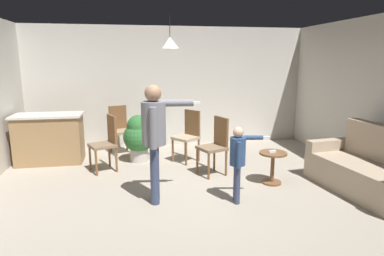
{
  "coord_description": "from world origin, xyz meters",
  "views": [
    {
      "loc": [
        -0.86,
        -4.43,
        1.97
      ],
      "look_at": [
        -0.02,
        0.16,
        1.0
      ],
      "focal_mm": 30.96,
      "sensor_mm": 36.0,
      "label": 1
    }
  ],
  "objects_px": {
    "kitchen_counter": "(50,139)",
    "dining_chair_near_wall": "(106,141)",
    "person_adult": "(155,131)",
    "potted_plant_corner": "(139,136)",
    "couch_floral": "(369,171)",
    "dining_chair_by_counter": "(120,128)",
    "person_child": "(238,156)",
    "side_table_by_couch": "(273,164)",
    "spare_remote_on_table": "(272,152)",
    "dining_chair_spare": "(215,143)",
    "dining_chair_centre_back": "(188,134)"
  },
  "relations": [
    {
      "from": "person_child",
      "to": "dining_chair_spare",
      "type": "height_order",
      "value": "person_child"
    },
    {
      "from": "kitchen_counter",
      "to": "dining_chair_near_wall",
      "type": "relative_size",
      "value": 1.26
    },
    {
      "from": "spare_remote_on_table",
      "to": "dining_chair_centre_back",
      "type": "bearing_deg",
      "value": 126.75
    },
    {
      "from": "dining_chair_by_counter",
      "to": "dining_chair_spare",
      "type": "xyz_separation_m",
      "value": [
        1.67,
        -1.69,
        0.0
      ]
    },
    {
      "from": "dining_chair_by_counter",
      "to": "dining_chair_spare",
      "type": "height_order",
      "value": "same"
    },
    {
      "from": "side_table_by_couch",
      "to": "person_child",
      "type": "bearing_deg",
      "value": -142.92
    },
    {
      "from": "couch_floral",
      "to": "dining_chair_spare",
      "type": "bearing_deg",
      "value": 53.11
    },
    {
      "from": "couch_floral",
      "to": "dining_chair_spare",
      "type": "xyz_separation_m",
      "value": [
        -2.07,
        1.2,
        0.21
      ]
    },
    {
      "from": "person_child",
      "to": "dining_chair_centre_back",
      "type": "xyz_separation_m",
      "value": [
        -0.35,
        2.04,
        -0.13
      ]
    },
    {
      "from": "side_table_by_couch",
      "to": "potted_plant_corner",
      "type": "distance_m",
      "value": 2.63
    },
    {
      "from": "side_table_by_couch",
      "to": "dining_chair_spare",
      "type": "height_order",
      "value": "dining_chair_spare"
    },
    {
      "from": "kitchen_counter",
      "to": "dining_chair_near_wall",
      "type": "xyz_separation_m",
      "value": [
        1.11,
        -0.67,
        0.07
      ]
    },
    {
      "from": "side_table_by_couch",
      "to": "dining_chair_spare",
      "type": "bearing_deg",
      "value": 142.28
    },
    {
      "from": "couch_floral",
      "to": "side_table_by_couch",
      "type": "bearing_deg",
      "value": 58.5
    },
    {
      "from": "person_child",
      "to": "person_adult",
      "type": "bearing_deg",
      "value": -91.33
    },
    {
      "from": "dining_chair_centre_back",
      "to": "potted_plant_corner",
      "type": "bearing_deg",
      "value": 43.73
    },
    {
      "from": "dining_chair_near_wall",
      "to": "dining_chair_centre_back",
      "type": "height_order",
      "value": "same"
    },
    {
      "from": "dining_chair_near_wall",
      "to": "dining_chair_spare",
      "type": "height_order",
      "value": "same"
    },
    {
      "from": "person_child",
      "to": "potted_plant_corner",
      "type": "height_order",
      "value": "person_child"
    },
    {
      "from": "kitchen_counter",
      "to": "person_child",
      "type": "bearing_deg",
      "value": -38.66
    },
    {
      "from": "dining_chair_near_wall",
      "to": "side_table_by_couch",
      "type": "bearing_deg",
      "value": -136.19
    },
    {
      "from": "person_adult",
      "to": "dining_chair_near_wall",
      "type": "bearing_deg",
      "value": -147.13
    },
    {
      "from": "person_adult",
      "to": "person_child",
      "type": "bearing_deg",
      "value": 84.33
    },
    {
      "from": "side_table_by_couch",
      "to": "dining_chair_by_counter",
      "type": "distance_m",
      "value": 3.38
    },
    {
      "from": "side_table_by_couch",
      "to": "dining_chair_centre_back",
      "type": "height_order",
      "value": "dining_chair_centre_back"
    },
    {
      "from": "couch_floral",
      "to": "dining_chair_near_wall",
      "type": "xyz_separation_m",
      "value": [
        -3.94,
        1.73,
        0.21
      ]
    },
    {
      "from": "person_adult",
      "to": "spare_remote_on_table",
      "type": "distance_m",
      "value": 1.96
    },
    {
      "from": "person_child",
      "to": "potted_plant_corner",
      "type": "bearing_deg",
      "value": -139.09
    },
    {
      "from": "couch_floral",
      "to": "dining_chair_by_counter",
      "type": "bearing_deg",
      "value": 45.51
    },
    {
      "from": "couch_floral",
      "to": "kitchen_counter",
      "type": "distance_m",
      "value": 5.59
    },
    {
      "from": "person_child",
      "to": "dining_chair_spare",
      "type": "bearing_deg",
      "value": -169.1
    },
    {
      "from": "side_table_by_couch",
      "to": "dining_chair_by_counter",
      "type": "xyz_separation_m",
      "value": [
        -2.46,
        2.3,
        0.22
      ]
    },
    {
      "from": "dining_chair_by_counter",
      "to": "dining_chair_centre_back",
      "type": "relative_size",
      "value": 1.0
    },
    {
      "from": "couch_floral",
      "to": "dining_chair_by_counter",
      "type": "relative_size",
      "value": 1.89
    },
    {
      "from": "person_adult",
      "to": "potted_plant_corner",
      "type": "relative_size",
      "value": 1.79
    },
    {
      "from": "spare_remote_on_table",
      "to": "potted_plant_corner",
      "type": "bearing_deg",
      "value": 141.8
    },
    {
      "from": "side_table_by_couch",
      "to": "spare_remote_on_table",
      "type": "relative_size",
      "value": 4.0
    },
    {
      "from": "side_table_by_couch",
      "to": "dining_chair_by_counter",
      "type": "height_order",
      "value": "dining_chair_by_counter"
    },
    {
      "from": "person_adult",
      "to": "dining_chair_by_counter",
      "type": "xyz_separation_m",
      "value": [
        -0.57,
        2.66,
        -0.47
      ]
    },
    {
      "from": "couch_floral",
      "to": "person_child",
      "type": "relative_size",
      "value": 1.75
    },
    {
      "from": "spare_remote_on_table",
      "to": "dining_chair_by_counter",
      "type": "bearing_deg",
      "value": 136.36
    },
    {
      "from": "potted_plant_corner",
      "to": "kitchen_counter",
      "type": "bearing_deg",
      "value": 172.92
    },
    {
      "from": "dining_chair_spare",
      "to": "potted_plant_corner",
      "type": "relative_size",
      "value": 1.09
    },
    {
      "from": "couch_floral",
      "to": "spare_remote_on_table",
      "type": "height_order",
      "value": "couch_floral"
    },
    {
      "from": "person_child",
      "to": "dining_chair_by_counter",
      "type": "relative_size",
      "value": 1.08
    },
    {
      "from": "person_adult",
      "to": "spare_remote_on_table",
      "type": "relative_size",
      "value": 12.64
    },
    {
      "from": "dining_chair_by_counter",
      "to": "kitchen_counter",
      "type": "bearing_deg",
      "value": 0.5
    },
    {
      "from": "couch_floral",
      "to": "potted_plant_corner",
      "type": "bearing_deg",
      "value": 50.15
    },
    {
      "from": "dining_chair_spare",
      "to": "side_table_by_couch",
      "type": "bearing_deg",
      "value": -148.09
    },
    {
      "from": "person_child",
      "to": "dining_chair_near_wall",
      "type": "bearing_deg",
      "value": -122.39
    }
  ]
}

